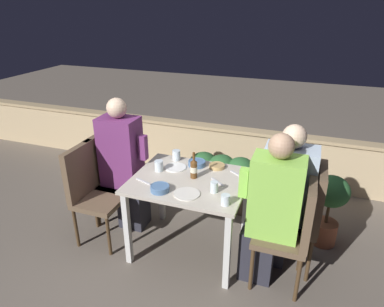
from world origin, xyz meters
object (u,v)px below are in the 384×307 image
Objects in this scene: chair_left_near at (90,187)px; person_blue_shirt at (282,197)px; person_purple_stripe at (125,164)px; person_green_blouse at (270,211)px; chair_right_far at (306,210)px; chair_right_near at (295,226)px; beer_bottle at (194,168)px; chair_left_far at (108,171)px; potted_plant at (329,204)px.

person_blue_shirt is (1.73, 0.28, 0.08)m from chair_left_near.
person_purple_stripe reaches higher than person_green_blouse.
chair_right_far is at bearing -0.00° from person_blue_shirt.
person_purple_stripe reaches higher than chair_right_near.
person_green_blouse is 0.74m from beer_bottle.
chair_left_far is at bearing 180.00° from person_purple_stripe.
chair_right_near reaches higher than potted_plant.
chair_right_near is 4.02× the size of beer_bottle.
chair_left_far is 1.00× the size of chair_right_far.
chair_left_far is at bearing 169.75° from person_green_blouse.
person_blue_shirt reaches higher than chair_right_far.
chair_right_far is 0.22m from person_blue_shirt.
chair_left_near is 1.34× the size of potted_plant.
chair_left_near is 1.86m from chair_right_near.
person_green_blouse reaches higher than chair_left_far.
beer_bottle is at bearing 11.69° from chair_left_near.
chair_right_near and chair_right_far have the same top height.
person_green_blouse reaches higher than beer_bottle.
person_blue_shirt is 1.81× the size of potted_plant.
person_blue_shirt is (0.07, 0.25, -0.01)m from person_green_blouse.
person_purple_stripe reaches higher than potted_plant.
chair_left_near is 0.33m from chair_left_far.
beer_bottle is at bearing -174.22° from person_blue_shirt.
beer_bottle is at bearing -157.59° from potted_plant.
person_green_blouse is 1.01× the size of person_blue_shirt.
chair_right_far is at bearing -1.47° from chair_left_far.
person_green_blouse is at bearing -105.64° from person_blue_shirt.
chair_left_near is 1.95m from chair_right_far.
chair_right_far is at bearing 42.78° from person_green_blouse.
beer_bottle reaches higher than potted_plant.
chair_left_near is 0.40m from person_purple_stripe.
chair_right_near is 0.74× the size of person_blue_shirt.
person_purple_stripe is 1.99m from potted_plant.
chair_right_far is 1.01m from beer_bottle.
chair_left_near is 0.74× the size of person_green_blouse.
potted_plant is at bearing 17.72° from chair_left_near.
beer_bottle is at bearing 165.92° from person_green_blouse.
potted_plant is (1.17, 0.48, -0.40)m from beer_bottle.
potted_plant is (2.14, 0.68, -0.13)m from chair_left_near.
chair_right_far is (1.94, -0.05, 0.00)m from chair_left_far.
potted_plant is (0.28, 0.66, -0.13)m from chair_right_near.
chair_right_near is 0.95m from beer_bottle.
chair_right_near is 0.73m from potted_plant.
person_purple_stripe reaches higher than chair_right_far.
chair_left_far is 0.74× the size of person_blue_shirt.
person_purple_stripe is at bearing 0.00° from chair_left_far.
chair_left_near is at bearing -179.12° from person_green_blouse.
person_blue_shirt is at bearing -135.03° from potted_plant.
chair_right_far is (0.07, 0.25, 0.00)m from chair_right_near.
beer_bottle is at bearing -9.35° from person_purple_stripe.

